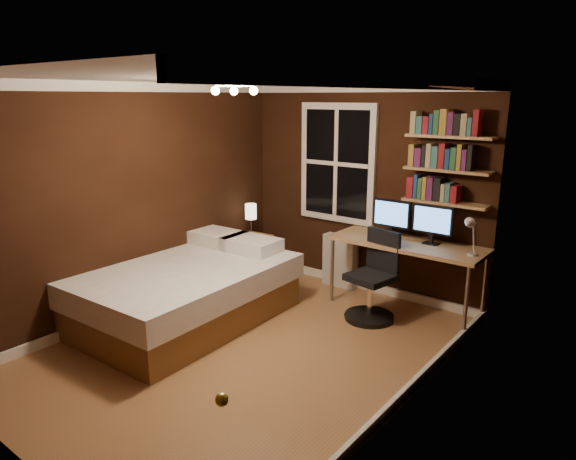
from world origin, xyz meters
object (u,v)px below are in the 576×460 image
Objects in this scene: bed at (185,290)px; nightstand at (252,256)px; radiator at (340,261)px; bedside_lamp at (251,220)px; monitor_left at (391,218)px; office_chair at (373,286)px; desk at (407,247)px; monitor_right at (432,225)px; desk_lamp at (471,236)px.

nightstand is at bearing 101.86° from bed.
bed is at bearing -112.47° from radiator.
bedside_lamp reaches higher than bed.
office_chair is (0.07, -0.49, -0.65)m from monitor_left.
nightstand is at bearing 0.00° from bedside_lamp.
desk is 0.38m from monitor_left.
bed is 2.38× the size of office_chair.
radiator reaches higher than nightstand.
bed is 2.47m from desk.
desk_lamp is (0.49, -0.21, 0.01)m from monitor_right.
radiator is 1.51× the size of desk_lamp.
bed is 5.14× the size of monitor_left.
desk is at bearing -160.41° from monitor_right.
radiator is at bearing 168.59° from desk_lamp.
desk_lamp is (0.73, -0.13, 0.28)m from desk.
monitor_left is 1.00× the size of monitor_right.
monitor_right reaches higher than radiator.
monitor_left is (1.90, 0.26, 0.25)m from bedside_lamp.
monitor_right reaches higher than nightstand.
desk_lamp is (2.50, 1.54, 0.70)m from bed.
radiator is 1.41m from monitor_right.
nightstand is 2.51m from monitor_right.
radiator is 1.03m from office_chair.
desk is (1.77, 1.67, 0.42)m from bed.
desk is 0.58m from office_chair.
radiator is at bearing 18.90° from bedside_lamp.
nightstand is 1.22× the size of monitor_right.
bed is 1.37× the size of desk.
radiator is (0.78, 1.89, 0.00)m from bed.
monitor_right is (1.23, -0.14, 0.69)m from radiator.
office_chair is at bearing -37.41° from radiator.
monitor_right is at bearing 19.59° from desk.
nightstand is 2.06m from monitor_left.
office_chair reaches higher than desk.
radiator is (1.16, 0.40, -0.43)m from bedside_lamp.
bedside_lamp is 0.99× the size of desk_lamp.
bedside_lamp is at bearing -173.77° from monitor_right.
nightstand is at bearing -173.77° from monitor_right.
bedside_lamp is 2.41m from monitor_right.
bed is 1.60m from bedside_lamp.
radiator is 0.39× the size of desk.
monitor_right is at bearing -6.29° from radiator.
desk reaches higher than radiator.
bedside_lamp is 0.66× the size of radiator.
radiator is at bearing 167.47° from desk.
desk_lamp is at bearing 29.51° from bed.
office_chair is at bearing -113.58° from desk.
radiator is at bearing 16.45° from nightstand.
bedside_lamp is at bearing -161.10° from radiator.
bed is at bearing -131.54° from office_chair.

